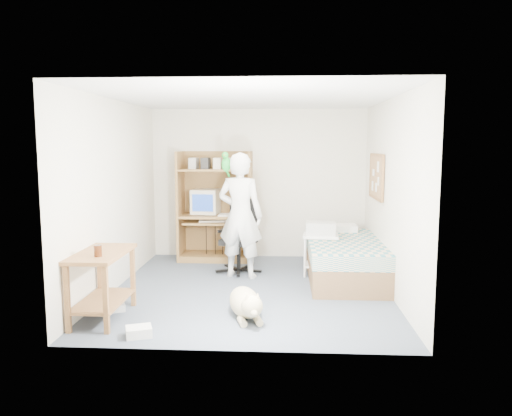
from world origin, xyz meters
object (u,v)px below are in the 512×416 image
at_px(side_desk, 102,275).
at_px(office_chair, 240,246).
at_px(computer_hutch, 216,211).
at_px(printer_cart, 321,248).
at_px(bed, 344,259).
at_px(person, 240,215).
at_px(dog, 246,303).

relative_size(side_desk, office_chair, 0.92).
relative_size(computer_hutch, printer_cart, 2.96).
xyz_separation_m(bed, person, (-1.49, 0.01, 0.61)).
height_order(computer_hutch, printer_cart, computer_hutch).
height_order(computer_hutch, bed, computer_hutch).
height_order(bed, office_chair, office_chair).
bearing_deg(person, office_chair, -69.27).
bearing_deg(person, printer_cart, -157.54).
bearing_deg(dog, computer_hutch, 88.53).
distance_m(bed, side_desk, 3.39).
xyz_separation_m(computer_hutch, dog, (0.72, -2.82, -0.65)).
distance_m(bed, person, 1.61).
bearing_deg(office_chair, dog, -68.90).
bearing_deg(person, bed, -166.41).
distance_m(bed, office_chair, 1.56).
height_order(computer_hutch, dog, computer_hutch).
distance_m(computer_hutch, printer_cart, 1.96).
distance_m(side_desk, office_chair, 2.52).
bearing_deg(side_desk, printer_cart, 38.38).
xyz_separation_m(bed, dog, (-1.28, -1.69, -0.12)).
xyz_separation_m(side_desk, person, (1.36, 1.83, 0.41)).
relative_size(office_chair, dog, 1.08).
bearing_deg(computer_hutch, office_chair, -59.30).
distance_m(person, printer_cart, 1.28).
height_order(computer_hutch, office_chair, computer_hutch).
height_order(side_desk, dog, side_desk).
bearing_deg(bed, printer_cart, 150.29).
bearing_deg(side_desk, dog, 4.46).
relative_size(computer_hutch, person, 1.00).
bearing_deg(printer_cart, office_chair, 177.91).
bearing_deg(printer_cart, computer_hutch, 155.21).
bearing_deg(dog, bed, 37.10).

